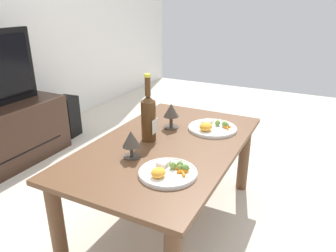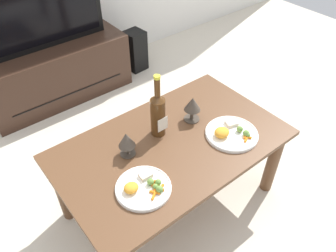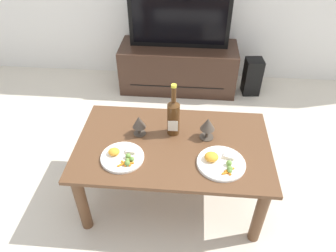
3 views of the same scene
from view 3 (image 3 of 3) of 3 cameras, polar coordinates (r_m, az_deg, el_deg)
ground_plane at (r=2.29m, az=0.78°, el=-12.30°), size 6.40×6.40×0.00m
dining_table at (r=1.99m, az=0.89°, el=-5.07°), size 1.19×0.72×0.49m
tv_stand at (r=3.26m, az=1.86°, el=10.61°), size 1.15×0.46×0.46m
tv_screen at (r=3.05m, az=2.07°, el=18.88°), size 0.95×0.05×0.55m
floor_speaker at (r=3.29m, az=15.05°, el=8.67°), size 0.18×0.18×0.37m
wine_bottle at (r=1.92m, az=1.00°, el=1.88°), size 0.08×0.08×0.36m
goblet_left at (r=1.95m, az=-5.29°, el=0.61°), size 0.08×0.08×0.14m
goblet_right at (r=1.93m, az=7.23°, el=0.19°), size 0.09×0.09×0.15m
dinner_plate_left at (r=1.85m, az=-8.30°, el=-5.54°), size 0.25×0.25×0.05m
dinner_plate_right at (r=1.82m, az=9.52°, el=-6.51°), size 0.28×0.28×0.06m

